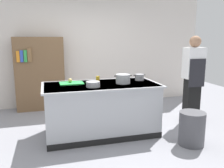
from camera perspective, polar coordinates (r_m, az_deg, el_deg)
ground_plane at (r=4.33m, az=-2.52°, el=-11.79°), size 10.00×10.00×0.00m
back_wall at (r=6.05m, az=-7.26°, el=9.30°), size 6.40×0.12×3.00m
counter_island at (r=4.17m, az=-2.58°, el=-5.89°), size 1.98×0.98×0.90m
cutting_board at (r=4.14m, az=-9.73°, el=0.18°), size 0.40×0.28×0.02m
onion at (r=4.16m, az=-10.06°, el=0.87°), size 0.07×0.07×0.07m
stock_pot at (r=4.11m, az=2.65°, el=1.25°), size 0.31×0.25×0.16m
sauce_pan at (r=4.44m, az=6.62°, el=1.64°), size 0.23×0.16×0.12m
mixing_bowl at (r=3.83m, az=-4.61°, el=-0.04°), size 0.22×0.22×0.09m
juice_cup at (r=4.29m, az=-3.45°, el=1.24°), size 0.07×0.07×0.10m
trash_bin at (r=4.02m, az=18.66°, el=-10.10°), size 0.41×0.41×0.54m
person_chef at (r=4.90m, az=18.93°, el=1.48°), size 0.38×0.25×1.72m
bookshelf at (r=5.74m, az=-16.94°, el=2.32°), size 1.10×0.31×1.70m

